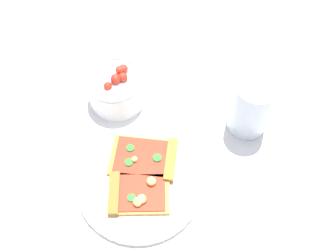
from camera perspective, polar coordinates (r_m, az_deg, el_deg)
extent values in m
plane|color=silver|center=(0.77, -3.16, -9.53)|extent=(2.40, 2.40, 0.00)
cylinder|color=silver|center=(0.77, -4.14, -8.15)|extent=(0.25, 0.25, 0.01)
cube|color=gold|center=(0.75, -4.24, -9.92)|extent=(0.13, 0.11, 0.01)
cube|color=#A36B2D|center=(0.75, -7.94, -9.81)|extent=(0.04, 0.09, 0.02)
cube|color=#B22D19|center=(0.74, -4.26, -9.77)|extent=(0.11, 0.10, 0.00)
sphere|color=#EAD172|center=(0.73, -3.93, -10.69)|extent=(0.02, 0.02, 0.02)
sphere|color=#EAD172|center=(0.74, -2.47, -8.15)|extent=(0.02, 0.02, 0.02)
cylinder|color=#2D722D|center=(0.74, -5.41, -10.50)|extent=(0.02, 0.02, 0.00)
sphere|color=#EAD172|center=(0.73, -4.49, -11.10)|extent=(0.02, 0.02, 0.02)
cube|color=gold|center=(0.78, -3.66, -4.70)|extent=(0.14, 0.11, 0.01)
cube|color=#B77A33|center=(0.77, 0.43, -5.01)|extent=(0.03, 0.09, 0.02)
cube|color=#B22D19|center=(0.77, -3.68, -4.52)|extent=(0.12, 0.09, 0.00)
cylinder|color=#2D722D|center=(0.77, -5.78, -5.34)|extent=(0.02, 0.02, 0.00)
sphere|color=#EAD172|center=(0.77, -4.96, -4.91)|extent=(0.01, 0.01, 0.01)
cylinder|color=#2D722D|center=(0.77, -1.60, -4.71)|extent=(0.02, 0.02, 0.00)
cylinder|color=#2D722D|center=(0.78, -5.58, -3.25)|extent=(0.02, 0.02, 0.00)
cylinder|color=white|center=(0.85, -7.63, 5.39)|extent=(0.12, 0.12, 0.07)
torus|color=white|center=(0.83, -7.92, 6.91)|extent=(0.12, 0.12, 0.01)
sphere|color=red|center=(0.83, -7.13, 8.18)|extent=(0.02, 0.02, 0.02)
sphere|color=red|center=(0.82, -6.67, 7.18)|extent=(0.02, 0.02, 0.02)
sphere|color=red|center=(0.81, -8.87, 5.83)|extent=(0.02, 0.02, 0.02)
sphere|color=red|center=(0.83, -6.61, 8.39)|extent=(0.02, 0.02, 0.02)
sphere|color=red|center=(0.82, -7.72, 6.87)|extent=(0.02, 0.02, 0.02)
cylinder|color=silver|center=(0.80, 12.17, 2.81)|extent=(0.08, 0.08, 0.14)
cylinder|color=#592D0F|center=(0.80, 12.09, 2.56)|extent=(0.07, 0.07, 0.12)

